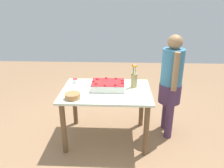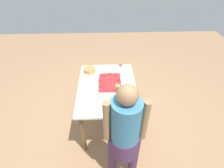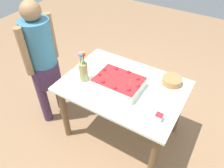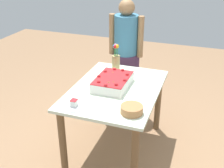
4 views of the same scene
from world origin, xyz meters
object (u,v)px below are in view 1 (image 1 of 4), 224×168
at_px(fruit_bowl, 73,96).
at_px(person_standing, 171,80).
at_px(cake_knife, 140,99).
at_px(serving_plate_with_slice, 75,82).
at_px(flower_vase, 134,78).
at_px(sheet_cake, 108,85).

xyz_separation_m(fruit_bowl, person_standing, (-1.31, -0.45, 0.06)).
distance_m(cake_knife, fruit_bowl, 0.84).
bearing_deg(serving_plate_with_slice, person_standing, 177.40).
xyz_separation_m(flower_vase, person_standing, (-0.52, -0.04, -0.04)).
distance_m(sheet_cake, cake_knife, 0.52).
height_order(serving_plate_with_slice, person_standing, person_standing).
bearing_deg(person_standing, fruit_bowl, 19.09).
bearing_deg(sheet_cake, person_standing, -171.63).
bearing_deg(flower_vase, sheet_cake, 13.78).
distance_m(serving_plate_with_slice, cake_knife, 1.04).
xyz_separation_m(sheet_cake, person_standing, (-0.88, -0.13, 0.04)).
bearing_deg(cake_knife, sheet_cake, 123.13).
xyz_separation_m(flower_vase, fruit_bowl, (0.78, 0.41, -0.10)).
height_order(sheet_cake, flower_vase, flower_vase).
relative_size(serving_plate_with_slice, person_standing, 0.14).
xyz_separation_m(sheet_cake, cake_knife, (-0.41, 0.30, -0.05)).
relative_size(cake_knife, fruit_bowl, 1.07).
height_order(serving_plate_with_slice, fruit_bowl, serving_plate_with_slice).
bearing_deg(fruit_bowl, cake_knife, -178.74).
distance_m(cake_knife, person_standing, 0.64).
bearing_deg(person_standing, sheet_cake, 8.37).
bearing_deg(person_standing, cake_knife, 42.92).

